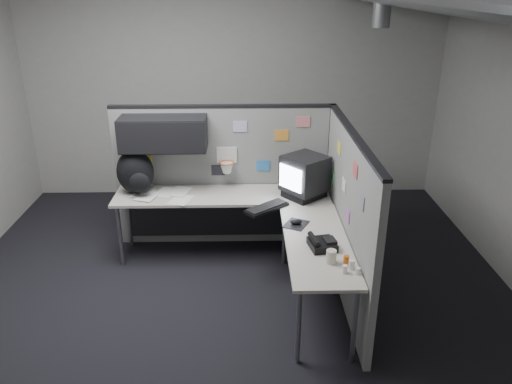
{
  "coord_description": "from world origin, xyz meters",
  "views": [
    {
      "loc": [
        0.16,
        -3.95,
        2.84
      ],
      "look_at": [
        0.25,
        0.35,
        1.02
      ],
      "focal_mm": 35.0,
      "sensor_mm": 36.0,
      "label": 1
    }
  ],
  "objects_px": {
    "desk": "(245,215)",
    "phone": "(322,244)",
    "backpack": "(136,173)",
    "monitor": "(305,176)",
    "keyboard": "(267,208)"
  },
  "relations": [
    {
      "from": "desk",
      "to": "phone",
      "type": "height_order",
      "value": "phone"
    },
    {
      "from": "phone",
      "to": "backpack",
      "type": "height_order",
      "value": "backpack"
    },
    {
      "from": "phone",
      "to": "backpack",
      "type": "distance_m",
      "value": 2.2
    },
    {
      "from": "backpack",
      "to": "monitor",
      "type": "bearing_deg",
      "value": -10.08
    },
    {
      "from": "desk",
      "to": "keyboard",
      "type": "distance_m",
      "value": 0.28
    },
    {
      "from": "desk",
      "to": "keyboard",
      "type": "height_order",
      "value": "keyboard"
    },
    {
      "from": "backpack",
      "to": "phone",
      "type": "bearing_deg",
      "value": -40.28
    },
    {
      "from": "keyboard",
      "to": "phone",
      "type": "height_order",
      "value": "phone"
    },
    {
      "from": "keyboard",
      "to": "desk",
      "type": "bearing_deg",
      "value": 156.14
    },
    {
      "from": "keyboard",
      "to": "phone",
      "type": "bearing_deg",
      "value": -56.47
    },
    {
      "from": "monitor",
      "to": "keyboard",
      "type": "height_order",
      "value": "monitor"
    },
    {
      "from": "monitor",
      "to": "phone",
      "type": "distance_m",
      "value": 1.13
    },
    {
      "from": "keyboard",
      "to": "phone",
      "type": "distance_m",
      "value": 0.91
    },
    {
      "from": "desk",
      "to": "phone",
      "type": "bearing_deg",
      "value": -54.17
    },
    {
      "from": "desk",
      "to": "keyboard",
      "type": "bearing_deg",
      "value": -28.4
    }
  ]
}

